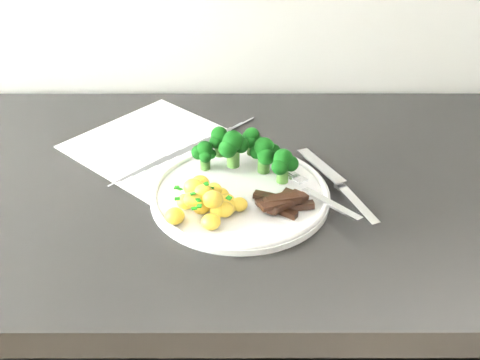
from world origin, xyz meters
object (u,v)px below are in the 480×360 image
object	(u,v)px
beef_strips	(283,202)
fork	(320,195)
plate	(240,194)
knife	(346,193)
potatoes	(206,200)
recipe_paper	(176,155)
broccoli	(246,150)

from	to	relation	value
beef_strips	fork	world-z (taller)	beef_strips
plate	knife	xyz separation A→B (m)	(0.15, 0.00, 0.00)
fork	potatoes	bearing A→B (deg)	-172.18
recipe_paper	fork	size ratio (longest dim) A/B	2.86
fork	knife	world-z (taller)	fork
plate	beef_strips	distance (m)	0.07
potatoes	knife	xyz separation A→B (m)	(0.19, 0.04, -0.02)
plate	fork	bearing A→B (deg)	-9.35
plate	beef_strips	xyz separation A→B (m)	(0.06, -0.04, 0.01)
broccoli	potatoes	xyz separation A→B (m)	(-0.05, -0.09, -0.02)
recipe_paper	broccoli	distance (m)	0.13
recipe_paper	plate	distance (m)	0.15
potatoes	knife	bearing A→B (deg)	11.47
plate	knife	bearing A→B (deg)	0.03
potatoes	broccoli	bearing A→B (deg)	60.34
broccoli	knife	bearing A→B (deg)	-22.25
recipe_paper	knife	distance (m)	0.27
plate	knife	distance (m)	0.15
broccoli	beef_strips	distance (m)	0.11
beef_strips	knife	distance (m)	0.10
beef_strips	knife	world-z (taller)	beef_strips
plate	beef_strips	size ratio (longest dim) A/B	3.03
plate	broccoli	bearing A→B (deg)	80.72
plate	potatoes	distance (m)	0.06
fork	knife	bearing A→B (deg)	24.83
recipe_paper	plate	world-z (taller)	plate
potatoes	fork	bearing A→B (deg)	7.82
potatoes	knife	distance (m)	0.20
broccoli	beef_strips	world-z (taller)	broccoli
plate	fork	xyz separation A→B (m)	(0.11, -0.02, 0.01)
broccoli	beef_strips	xyz separation A→B (m)	(0.05, -0.09, -0.03)
recipe_paper	potatoes	xyz separation A→B (m)	(0.05, -0.15, 0.02)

